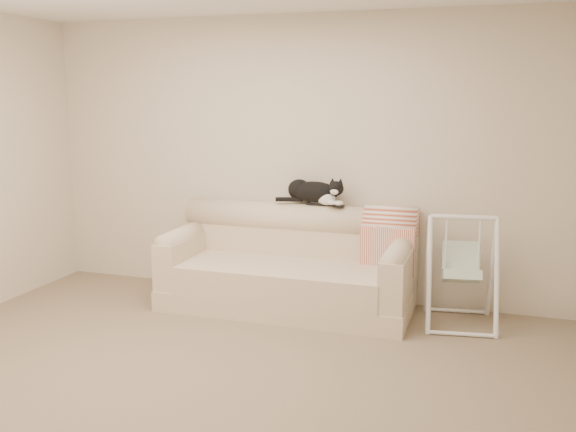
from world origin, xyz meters
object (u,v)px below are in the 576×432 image
Objects in this scene: sofa at (289,268)px; remote_b at (336,205)px; tuxedo_cat at (314,192)px; baby_swing at (461,270)px; remote_a at (317,204)px.

sofa is 13.04× the size of remote_b.
tuxedo_cat reaches higher than remote_b.
sofa is 0.73m from tuxedo_cat.
remote_b is (0.37, 0.23, 0.56)m from sofa.
baby_swing is at bearing -11.01° from tuxedo_cat.
tuxedo_cat is at bearing 58.11° from sofa.
remote_b is 1.23m from baby_swing.
sofa is 3.38× the size of tuxedo_cat.
baby_swing is at bearing -0.29° from sofa.
tuxedo_cat is (-0.21, 0.03, 0.11)m from remote_b.
remote_a reaches higher than sofa.
sofa is 2.35× the size of baby_swing.
remote_a is 0.19m from remote_b.
remote_a is 1.41m from baby_swing.
remote_a is at bearing 169.16° from baby_swing.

